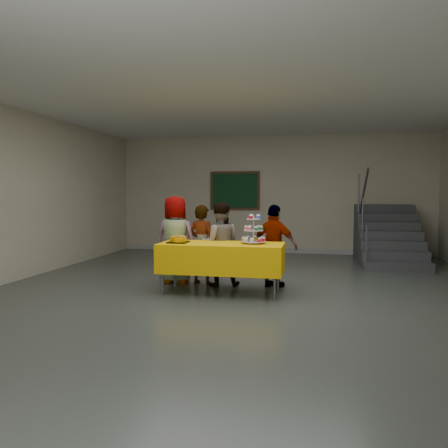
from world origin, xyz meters
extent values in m
plane|color=#4C514C|center=(0.00, 0.00, 0.00)|extent=(10.00, 10.00, 0.00)
cube|color=#B9B295|center=(0.00, 5.00, 1.50)|extent=(8.00, 0.04, 3.00)
cube|color=silver|center=(0.00, 0.00, 3.00)|extent=(8.00, 10.00, 0.04)
cube|color=#999999|center=(0.00, 4.98, 0.06)|extent=(7.90, 0.03, 0.12)
cylinder|color=#595960|center=(-1.13, -0.07, 0.36)|extent=(0.04, 0.04, 0.73)
cylinder|color=#595960|center=(0.55, -0.07, 0.36)|extent=(0.04, 0.04, 0.73)
cylinder|color=#595960|center=(-1.13, 0.51, 0.36)|extent=(0.04, 0.04, 0.73)
cylinder|color=#595960|center=(0.55, 0.51, 0.36)|extent=(0.04, 0.04, 0.73)
cube|color=#595960|center=(-0.29, 0.22, 0.74)|extent=(1.80, 0.70, 0.02)
cube|color=#F8B804|center=(-0.29, 0.22, 0.55)|extent=(1.88, 0.78, 0.44)
cylinder|color=silver|center=(0.19, 0.29, 0.78)|extent=(0.18, 0.18, 0.01)
cylinder|color=silver|center=(0.19, 0.29, 0.98)|extent=(0.02, 0.02, 0.42)
cylinder|color=silver|center=(0.19, 0.29, 0.80)|extent=(0.38, 0.38, 0.01)
cylinder|color=silver|center=(0.19, 0.29, 0.97)|extent=(0.30, 0.30, 0.01)
cylinder|color=silver|center=(0.19, 0.29, 1.14)|extent=(0.22, 0.22, 0.01)
cube|color=black|center=(-0.96, 0.15, 0.78)|extent=(0.30, 0.30, 0.02)
cylinder|color=#F09600|center=(-0.96, 0.15, 0.82)|extent=(0.25, 0.25, 0.07)
ellipsoid|color=#F09600|center=(-0.96, 0.15, 0.86)|extent=(0.25, 0.25, 0.05)
ellipsoid|color=white|center=(-0.91, 0.12, 0.88)|extent=(0.08, 0.08, 0.02)
cube|color=silver|center=(-0.98, 0.02, 0.88)|extent=(0.30, 0.16, 0.04)
imported|color=slate|center=(-1.22, 0.82, 0.74)|extent=(0.75, 0.52, 1.49)
imported|color=slate|center=(-0.76, 0.84, 0.67)|extent=(0.56, 0.44, 1.34)
imported|color=slate|center=(-0.43, 0.75, 0.69)|extent=(0.78, 0.66, 1.38)
imported|color=slate|center=(0.46, 0.79, 0.67)|extent=(0.86, 0.58, 1.35)
cube|color=#424447|center=(2.70, 2.75, 0.09)|extent=(1.30, 0.30, 0.18)
cube|color=#424447|center=(2.70, 3.05, 0.18)|extent=(1.30, 0.30, 0.36)
cube|color=#424447|center=(2.70, 3.35, 0.27)|extent=(1.30, 0.30, 0.54)
cube|color=#424447|center=(2.70, 3.65, 0.36)|extent=(1.30, 0.30, 0.72)
cube|color=#424447|center=(2.70, 3.95, 0.45)|extent=(1.30, 0.30, 0.90)
cube|color=#424447|center=(2.70, 4.25, 0.54)|extent=(1.30, 0.30, 1.08)
cube|color=#424447|center=(2.70, 4.55, 0.63)|extent=(1.30, 0.30, 1.26)
cube|color=#424447|center=(2.70, 4.85, 0.63)|extent=(1.30, 0.30, 1.26)
cylinder|color=#595960|center=(2.10, 2.70, 0.45)|extent=(0.04, 0.04, 0.90)
cylinder|color=#595960|center=(2.10, 3.50, 0.99)|extent=(0.04, 0.04, 0.90)
cylinder|color=#595960|center=(2.10, 4.40, 1.53)|extent=(0.04, 0.04, 0.90)
cylinder|color=#595960|center=(2.10, 3.55, 1.44)|extent=(0.04, 1.85, 1.20)
cube|color=#472B16|center=(-0.95, 4.97, 1.60)|extent=(1.30, 0.04, 1.00)
cube|color=#133C1D|center=(-0.95, 4.94, 1.60)|extent=(1.18, 0.02, 0.88)
camera|label=1|loc=(1.09, -6.24, 1.53)|focal=35.00mm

